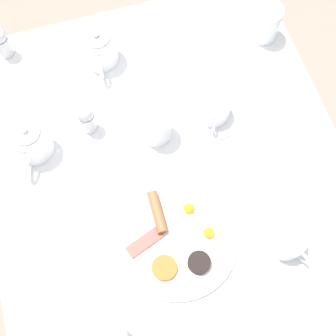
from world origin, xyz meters
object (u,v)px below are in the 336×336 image
fork_by_plate (257,315)px  breakfast_plate (177,238)px  teacup_with_saucer_left (286,242)px  teacup_with_saucer_right (213,111)px  water_glass_short (155,125)px  water_glass_tall (265,23)px  salt_grinder (87,118)px  knife_by_plate (54,264)px  fork_spare (202,29)px  spoon_for_tea (301,178)px  pepper_grinder (1,42)px  teapot_near (99,49)px  teapot_far (30,141)px

fork_by_plate → breakfast_plate: bearing=28.4°
teacup_with_saucer_left → fork_by_plate: 0.18m
teacup_with_saucer_right → water_glass_short: 0.16m
teacup_with_saucer_right → water_glass_tall: water_glass_tall is taller
teacup_with_saucer_right → fork_by_plate: size_ratio=0.97×
water_glass_short → salt_grinder: size_ratio=0.99×
water_glass_short → breakfast_plate: bearing=174.0°
salt_grinder → knife_by_plate: (-0.33, 0.17, -0.05)m
breakfast_plate → knife_by_plate: bearing=84.8°
water_glass_short → knife_by_plate: 0.42m
knife_by_plate → fork_spare: (0.55, -0.56, 0.00)m
water_glass_short → spoon_for_tea: bearing=-125.9°
knife_by_plate → pepper_grinder: bearing=0.6°
teacup_with_saucer_left → pepper_grinder: bearing=36.2°
salt_grinder → spoon_for_tea: 0.57m
teapot_near → pepper_grinder: teapot_near is taller
teacup_with_saucer_right → pepper_grinder: 0.62m
spoon_for_tea → pepper_grinder: bearing=47.4°
pepper_grinder → knife_by_plate: 0.63m
pepper_grinder → spoon_for_tea: 0.89m
teacup_with_saucer_right → knife_by_plate: teacup_with_saucer_right is taller
teapot_far → water_glass_tall: 0.72m
breakfast_plate → water_glass_short: bearing=-6.0°
teacup_with_saucer_right → teapot_near: bearing=42.7°
teapot_near → spoon_for_tea: bearing=-132.2°
teacup_with_saucer_left → water_glass_short: (0.38, 0.21, 0.02)m
breakfast_plate → knife_by_plate: 0.30m
fork_by_plate → salt_grinder: bearing=23.6°
water_glass_tall → fork_spare: 0.18m
salt_grinder → spoon_for_tea: size_ratio=0.62×
pepper_grinder → fork_by_plate: bearing=-154.2°
teapot_far → teacup_with_saucer_right: bearing=-73.5°
breakfast_plate → salt_grinder: salt_grinder is taller
teacup_with_saucer_left → fork_by_plate: teacup_with_saucer_left is taller
teapot_far → fork_by_plate: 0.69m
teacup_with_saucer_left → knife_by_plate: 0.55m
teapot_far → water_glass_tall: size_ratio=1.72×
spoon_for_tea → teacup_with_saucer_left: bearing=143.7°
teapot_far → spoon_for_tea: 0.69m
breakfast_plate → knife_by_plate: size_ratio=1.77×
fork_spare → breakfast_plate: bearing=156.0°
water_glass_short → teapot_near: bearing=16.7°
teapot_near → teacup_with_saucer_right: (-0.27, -0.24, -0.02)m
breakfast_plate → water_glass_short: (0.29, -0.03, 0.04)m
teacup_with_saucer_left → salt_grinder: (0.45, 0.38, 0.03)m
teacup_with_saucer_left → salt_grinder: size_ratio=1.51×
teapot_far → breakfast_plate: bearing=-118.4°
water_glass_tall → teacup_with_saucer_right: bearing=133.2°
teacup_with_saucer_right → spoon_for_tea: bearing=-146.6°
teapot_far → water_glass_tall: (0.17, -0.70, 0.00)m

